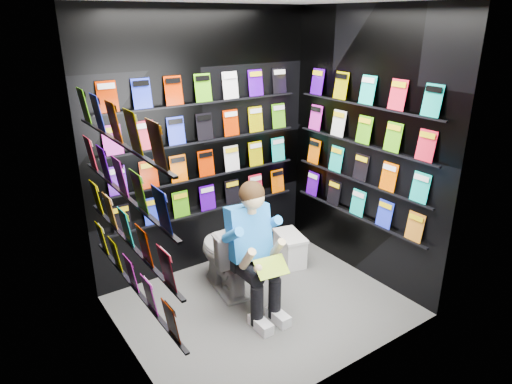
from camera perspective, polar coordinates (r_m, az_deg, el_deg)
floor at (r=4.32m, az=0.76°, el=-14.02°), size 2.40×2.40×0.00m
wall_back at (r=4.54m, az=-6.53°, el=5.84°), size 2.40×0.04×2.60m
wall_front at (r=3.02m, az=11.94°, el=-2.44°), size 2.40×0.04×2.60m
wall_left at (r=3.22m, az=-16.80°, el=-1.40°), size 0.04×2.00×2.60m
wall_right at (r=4.50m, az=13.44°, el=5.26°), size 0.04×2.00×2.60m
comics_back at (r=4.52m, az=-6.35°, el=5.82°), size 2.10×0.06×1.37m
comics_left at (r=3.23m, az=-16.31°, el=-1.21°), size 0.06×1.70×1.37m
comics_right at (r=4.48m, az=13.18°, el=5.26°), size 0.06×1.70×1.37m
toilet at (r=4.39m, az=-3.83°, el=-7.76°), size 0.53×0.81×0.73m
longbox at (r=4.94m, az=4.25°, el=-7.19°), size 0.31×0.44×0.30m
longbox_lid at (r=4.86m, az=4.30°, el=-5.48°), size 0.33×0.47×0.03m
reader at (r=3.93m, az=-1.09°, el=-5.14°), size 0.59×0.77×1.30m
held_comic at (r=3.76m, az=1.93°, el=-9.34°), size 0.29×0.20×0.11m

